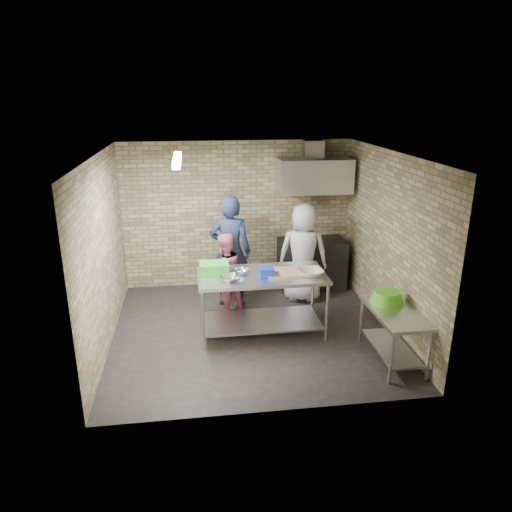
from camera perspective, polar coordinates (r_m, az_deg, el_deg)
The scene contains 25 objects.
floor at distance 7.49m, azimuth -0.56°, elevation -8.88°, with size 4.20×4.20×0.00m, color black.
ceiling at distance 6.67m, azimuth -0.63°, elevation 12.09°, with size 4.20×4.20×0.00m, color black.
back_wall at distance 8.88m, azimuth -2.22°, elevation 4.94°, with size 4.20×0.06×2.70m, color tan.
front_wall at distance 5.12m, azimuth 2.24°, elevation -5.86°, with size 4.20×0.06×2.70m, color tan.
left_wall at distance 7.03m, azimuth -17.83°, elevation 0.23°, with size 0.06×4.00×2.70m, color tan.
right_wall at distance 7.51m, azimuth 15.52°, elevation 1.62°, with size 0.06×4.00×2.70m, color tan.
prep_table at distance 7.26m, azimuth 0.70°, elevation -5.65°, with size 1.89×0.95×0.95m, color silver.
side_counter at distance 6.83m, azimuth 16.02°, elevation -9.07°, with size 0.60×1.20×0.75m, color silver.
stove at distance 9.04m, azimuth 6.62°, elevation -0.89°, with size 1.20×0.70×0.90m, color black.
range_hood at distance 8.67m, azimuth 6.95°, elevation 9.54°, with size 1.30×0.60×0.60m, color silver.
hood_duct at distance 8.75m, azimuth 6.82°, elevation 12.61°, with size 0.35×0.30×0.30m, color #A5A8AD.
wall_shelf at distance 8.96m, azimuth 8.48°, elevation 8.60°, with size 0.80×0.20×0.04m, color #3F2B19.
fluorescent_fixture at distance 6.63m, azimuth -9.41°, elevation 11.28°, with size 0.10×1.25×0.08m, color white.
green_crate at distance 7.10m, azimuth -5.02°, elevation -1.45°, with size 0.42×0.32×0.17m, color green.
blue_tub at distance 6.97m, azimuth 1.25°, elevation -1.91°, with size 0.21×0.21×0.14m, color #162EAB.
cutting_board at distance 7.11m, azimuth 3.53°, elevation -1.96°, with size 0.58×0.44×0.03m, color tan.
mixing_bowl_a at distance 6.83m, azimuth -3.19°, elevation -2.68°, with size 0.30×0.30×0.07m, color #B9BCC1.
mixing_bowl_b at distance 7.08m, azimuth -1.74°, elevation -1.87°, with size 0.23×0.23×0.07m, color silver.
ceramic_bowl at distance 7.06m, azimuth 6.53°, elevation -1.97°, with size 0.36×0.36×0.09m, color beige.
green_basin at distance 6.83m, azimuth 15.40°, elevation -4.72°, with size 0.46×0.46×0.17m, color #59C626, non-canonical shape.
bottle_red at distance 8.87m, azimuth 6.94°, elevation 9.29°, with size 0.07×0.07×0.18m, color #B22619.
bottle_green at distance 8.98m, azimuth 9.44°, elevation 9.20°, with size 0.06×0.06×0.15m, color green.
man_navy at distance 8.05m, azimuth -3.07°, elevation 0.56°, with size 0.70×0.46×1.93m, color #151934.
woman_pink at distance 7.82m, azimuth -3.78°, elevation -2.15°, with size 0.67×0.52×1.37m, color #D47083.
woman_white at distance 8.30m, azimuth 5.64°, elevation 0.37°, with size 0.85×0.55×1.73m, color silver.
Camera 1 is at (-0.83, -6.57, 3.50)m, focal length 33.48 mm.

